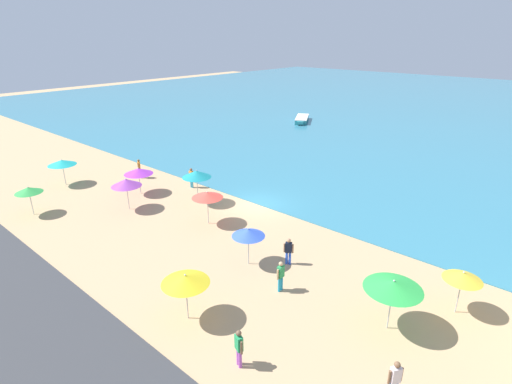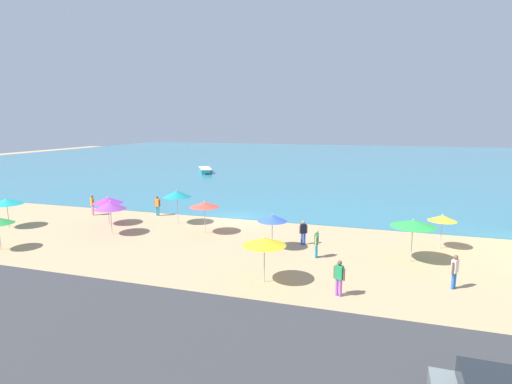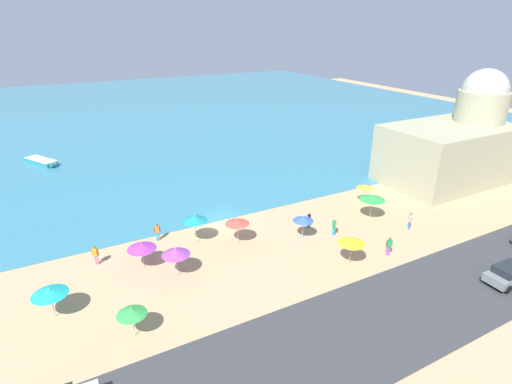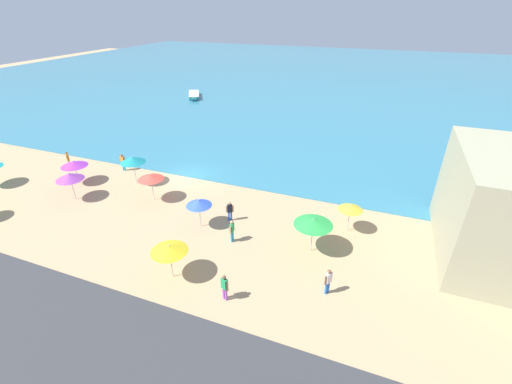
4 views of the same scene
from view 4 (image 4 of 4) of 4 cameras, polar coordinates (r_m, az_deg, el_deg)
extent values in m
plane|color=tan|center=(32.57, -11.30, 2.44)|extent=(160.00, 160.00, 0.00)
cube|color=teal|center=(82.30, 9.75, 18.67)|extent=(150.00, 110.00, 0.05)
cube|color=#36373A|center=(22.45, -36.65, -17.48)|extent=(80.00, 8.00, 0.06)
cylinder|color=#B2B2B7|center=(32.11, -19.50, 3.02)|extent=(0.05, 0.05, 2.15)
cone|color=teal|center=(31.61, -19.88, 5.10)|extent=(2.17, 2.17, 0.50)
sphere|color=silver|center=(31.51, -19.96, 5.56)|extent=(0.08, 0.08, 0.08)
cylinder|color=#B2B2B7|center=(20.91, -13.93, -11.51)|extent=(0.05, 0.05, 1.94)
cone|color=gold|center=(20.22, -14.31, -9.12)|extent=(2.15, 2.15, 0.38)
sphere|color=silver|center=(20.09, -14.38, -8.62)|extent=(0.08, 0.08, 0.08)
cylinder|color=#B2B2B7|center=(22.45, 9.29, -7.48)|extent=(0.05, 0.05, 2.10)
cone|color=green|center=(21.78, 9.54, -4.97)|extent=(2.49, 2.49, 0.37)
sphere|color=silver|center=(21.66, 9.58, -4.50)|extent=(0.08, 0.08, 0.08)
cylinder|color=#B2B2B7|center=(34.50, -27.69, 2.65)|extent=(0.05, 0.05, 1.71)
cone|color=purple|center=(34.11, -28.08, 4.20)|extent=(2.26, 2.26, 0.46)
sphere|color=silver|center=(34.01, -28.18, 4.59)|extent=(0.08, 0.08, 0.08)
cylinder|color=#B2B2B7|center=(29.06, -16.84, 0.45)|extent=(0.05, 0.05, 1.95)
cone|color=#F14A3B|center=(28.57, -17.15, 2.39)|extent=(2.09, 2.09, 0.36)
sphere|color=silver|center=(28.48, -17.21, 2.78)|extent=(0.08, 0.08, 0.08)
cylinder|color=#B2B2B7|center=(31.70, -28.17, 0.46)|extent=(0.05, 0.05, 1.86)
cone|color=purple|center=(31.24, -28.65, 2.31)|extent=(2.16, 2.16, 0.54)
sphere|color=silver|center=(31.12, -28.78, 2.79)|extent=(0.08, 0.08, 0.08)
cylinder|color=#B2B2B7|center=(24.92, 15.17, -4.53)|extent=(0.05, 0.05, 1.82)
cone|color=gold|center=(24.38, 15.48, -2.49)|extent=(1.72, 1.72, 0.36)
sphere|color=silver|center=(24.28, 15.54, -2.07)|extent=(0.08, 0.08, 0.08)
cylinder|color=#B2B2B7|center=(24.87, -9.30, -3.90)|extent=(0.05, 0.05, 1.81)
cone|color=blue|center=(24.32, -9.50, -1.80)|extent=(1.84, 1.84, 0.41)
sphere|color=silver|center=(24.20, -9.55, -1.31)|extent=(0.08, 0.08, 0.08)
cylinder|color=teal|center=(35.52, -21.26, 3.99)|extent=(0.14, 0.14, 0.81)
cylinder|color=teal|center=(35.40, -21.04, 3.95)|extent=(0.14, 0.14, 0.81)
cube|color=orange|center=(35.18, -21.36, 5.05)|extent=(0.36, 0.22, 0.65)
sphere|color=brown|center=(35.02, -21.49, 5.72)|extent=(0.22, 0.22, 0.22)
cylinder|color=brown|center=(35.36, -21.64, 5.02)|extent=(0.09, 0.09, 0.58)
cylinder|color=brown|center=(35.05, -21.05, 4.93)|extent=(0.09, 0.09, 0.58)
cylinder|color=blue|center=(20.07, 11.60, -15.43)|extent=(0.14, 0.14, 0.80)
cylinder|color=blue|center=(20.17, 11.96, -15.19)|extent=(0.14, 0.14, 0.80)
cube|color=silver|center=(19.63, 11.99, -13.80)|extent=(0.38, 0.42, 0.64)
sphere|color=brown|center=(19.34, 12.13, -12.83)|extent=(0.22, 0.22, 0.22)
cylinder|color=brown|center=(19.53, 11.49, -14.22)|extent=(0.09, 0.09, 0.57)
cylinder|color=brown|center=(19.81, 12.47, -13.60)|extent=(0.09, 0.09, 0.57)
cylinder|color=#A54FBA|center=(19.53, -5.37, -16.37)|extent=(0.14, 0.14, 0.81)
cylinder|color=#A54FBA|center=(19.43, -5.00, -16.64)|extent=(0.14, 0.14, 0.81)
cube|color=#229452|center=(18.97, -5.29, -14.97)|extent=(0.42, 0.34, 0.64)
sphere|color=brown|center=(18.66, -5.35, -13.98)|extent=(0.22, 0.22, 0.22)
cylinder|color=brown|center=(19.14, -5.78, -14.73)|extent=(0.09, 0.09, 0.57)
cylinder|color=brown|center=(18.87, -4.77, -15.44)|extent=(0.09, 0.09, 0.57)
cylinder|color=blue|center=(25.53, -4.54, -4.04)|extent=(0.14, 0.14, 0.75)
cylinder|color=blue|center=(25.54, -4.14, -4.01)|extent=(0.14, 0.14, 0.75)
cube|color=black|center=(25.17, -4.40, -2.73)|extent=(0.42, 0.37, 0.60)
sphere|color=#A37657|center=(24.95, -4.44, -1.90)|extent=(0.22, 0.22, 0.22)
cylinder|color=#A37657|center=(25.19, -4.94, -2.87)|extent=(0.09, 0.09, 0.54)
cylinder|color=#A37657|center=(25.21, -3.85, -2.79)|extent=(0.09, 0.09, 0.54)
cylinder|color=teal|center=(23.48, -3.90, -7.25)|extent=(0.14, 0.14, 0.79)
cylinder|color=teal|center=(23.35, -4.07, -7.49)|extent=(0.14, 0.14, 0.79)
cube|color=#29904D|center=(23.00, -4.05, -5.95)|extent=(0.22, 0.36, 0.63)
sphere|color=tan|center=(22.75, -4.08, -5.03)|extent=(0.22, 0.22, 0.22)
cylinder|color=tan|center=(23.21, -3.80, -5.73)|extent=(0.09, 0.09, 0.57)
cylinder|color=tan|center=(22.86, -4.28, -6.37)|extent=(0.09, 0.09, 0.57)
cylinder|color=pink|center=(38.31, -28.67, 4.13)|extent=(0.14, 0.14, 0.83)
cylinder|color=pink|center=(38.14, -28.63, 4.05)|extent=(0.14, 0.14, 0.83)
cube|color=orange|center=(37.97, -28.91, 5.10)|extent=(0.42, 0.38, 0.66)
sphere|color=brown|center=(37.81, -29.07, 5.73)|extent=(0.22, 0.22, 0.22)
cylinder|color=brown|center=(38.21, -28.95, 5.15)|extent=(0.09, 0.09, 0.59)
cylinder|color=brown|center=(37.76, -28.83, 4.92)|extent=(0.09, 0.09, 0.59)
cube|color=teal|center=(61.74, -10.29, 15.55)|extent=(3.97, 5.26, 0.60)
cube|color=teal|center=(59.02, -10.28, 15.00)|extent=(0.99, 0.83, 0.36)
cube|color=silver|center=(61.67, -10.32, 15.86)|extent=(4.03, 5.30, 0.08)
camera|label=1|loc=(4.57, 42.13, -8.39)|focal=28.00mm
camera|label=2|loc=(9.70, -87.13, -48.08)|focal=28.00mm
camera|label=3|loc=(30.80, -88.08, 8.77)|focal=28.00mm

